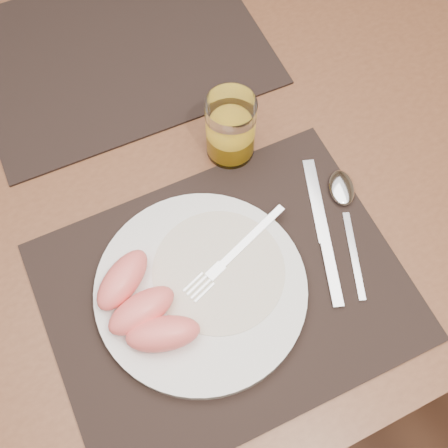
% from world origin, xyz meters
% --- Properties ---
extents(ground, '(5.00, 5.00, 0.00)m').
position_xyz_m(ground, '(0.00, 0.00, 0.00)').
color(ground, brown).
rests_on(ground, ground).
extents(table, '(1.40, 0.90, 0.75)m').
position_xyz_m(table, '(0.00, 0.00, 0.67)').
color(table, brown).
rests_on(table, ground).
extents(placemat_near, '(0.46, 0.36, 0.00)m').
position_xyz_m(placemat_near, '(-0.01, -0.22, 0.75)').
color(placemat_near, black).
rests_on(placemat_near, table).
extents(placemat_far, '(0.46, 0.36, 0.00)m').
position_xyz_m(placemat_far, '(0.01, 0.22, 0.75)').
color(placemat_far, black).
rests_on(placemat_far, table).
extents(plate, '(0.27, 0.27, 0.02)m').
position_xyz_m(plate, '(-0.04, -0.21, 0.76)').
color(plate, white).
rests_on(plate, placemat_near).
extents(plate_dressing, '(0.17, 0.17, 0.00)m').
position_xyz_m(plate_dressing, '(-0.01, -0.20, 0.77)').
color(plate_dressing, white).
rests_on(plate_dressing, plate).
extents(fork, '(0.17, 0.08, 0.00)m').
position_xyz_m(fork, '(0.01, -0.19, 0.77)').
color(fork, silver).
rests_on(fork, plate).
extents(knife, '(0.09, 0.21, 0.01)m').
position_xyz_m(knife, '(0.13, -0.22, 0.76)').
color(knife, silver).
rests_on(knife, placemat_near).
extents(spoon, '(0.09, 0.19, 0.01)m').
position_xyz_m(spoon, '(0.19, -0.17, 0.76)').
color(spoon, silver).
rests_on(spoon, placemat_near).
extents(juice_glass, '(0.07, 0.07, 0.10)m').
position_xyz_m(juice_glass, '(0.09, -0.03, 0.80)').
color(juice_glass, white).
rests_on(juice_glass, placemat_near).
extents(grapefruit_wedges, '(0.12, 0.16, 0.04)m').
position_xyz_m(grapefruit_wedges, '(-0.12, -0.21, 0.79)').
color(grapefruit_wedges, '#FF7468').
rests_on(grapefruit_wedges, plate).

